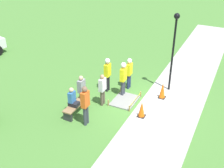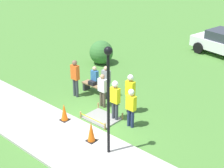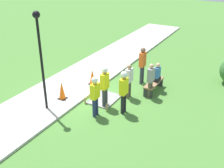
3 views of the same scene
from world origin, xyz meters
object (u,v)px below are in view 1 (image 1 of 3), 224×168
traffic_cone_near_patch (142,109)px  bystander_in_white_shirt (82,89)px  person_seated_on_bench (73,99)px  bystander_in_orange_shirt (85,103)px  worker_trainee (123,76)px  worker_assistant (107,72)px  worker_supervisor (129,71)px  park_bench (76,106)px  lamppost_near (174,42)px  bystander_in_gray_shirt (102,88)px  traffic_cone_far_patch (162,90)px

traffic_cone_near_patch → bystander_in_white_shirt: bearing=95.8°
person_seated_on_bench → bystander_in_orange_shirt: size_ratio=0.48×
worker_trainee → worker_assistant: bearing=85.7°
worker_supervisor → bystander_in_white_shirt: size_ratio=1.06×
worker_supervisor → park_bench: bearing=158.6°
bystander_in_white_shirt → person_seated_on_bench: bearing=-179.5°
bystander_in_white_shirt → lamppost_near: 4.90m
traffic_cone_near_patch → person_seated_on_bench: (-1.06, 2.86, 0.35)m
worker_assistant → bystander_in_orange_shirt: bystander_in_orange_shirt is taller
bystander_in_orange_shirt → lamppost_near: size_ratio=0.47×
person_seated_on_bench → lamppost_near: size_ratio=0.22×
park_bench → worker_supervisor: size_ratio=0.93×
bystander_in_gray_shirt → worker_assistant: bearing=16.8°
traffic_cone_far_patch → bystander_in_orange_shirt: size_ratio=0.44×
park_bench → bystander_in_gray_shirt: bearing=-33.5°
bystander_in_orange_shirt → bystander_in_white_shirt: bystander_in_orange_shirt is taller
worker_supervisor → bystander_in_orange_shirt: 3.72m
person_seated_on_bench → worker_supervisor: size_ratio=0.53×
worker_assistant → lamppost_near: bearing=-64.7°
person_seated_on_bench → lamppost_near: bearing=-39.9°
park_bench → lamppost_near: 5.49m
traffic_cone_far_patch → park_bench: size_ratio=0.52×
worker_supervisor → traffic_cone_far_patch: bearing=-100.1°
park_bench → person_seated_on_bench: person_seated_on_bench is taller
bystander_in_white_shirt → park_bench: bearing=-174.6°
worker_assistant → worker_trainee: (-0.07, -0.90, -0.01)m
worker_supervisor → bystander_in_orange_shirt: bystander_in_orange_shirt is taller
lamppost_near → bystander_in_white_shirt: bearing=133.8°
park_bench → bystander_in_white_shirt: bearing=5.4°
traffic_cone_near_patch → worker_assistant: worker_assistant is taller
bystander_in_orange_shirt → bystander_in_gray_shirt: (1.68, 0.09, -0.17)m
traffic_cone_far_patch → park_bench: (-2.81, 3.15, -0.17)m
person_seated_on_bench → traffic_cone_near_patch: bearing=-69.6°
person_seated_on_bench → worker_supervisor: 3.57m
worker_supervisor → bystander_in_orange_shirt: bearing=173.9°
bystander_in_white_shirt → bystander_in_orange_shirt: bearing=-142.0°
bystander_in_gray_shirt → lamppost_near: (2.62, -2.48, 1.80)m
person_seated_on_bench → bystander_in_gray_shirt: bearing=-31.6°
lamppost_near → park_bench: bearing=139.3°
traffic_cone_far_patch → park_bench: traffic_cone_far_patch is taller
worker_trainee → bystander_in_white_shirt: worker_trainee is taller
park_bench → lamppost_near: bearing=-40.7°
traffic_cone_near_patch → lamppost_near: (2.86, -0.42, 2.22)m
traffic_cone_near_patch → traffic_cone_far_patch: bearing=-10.2°
bystander_in_white_shirt → worker_supervisor: bearing=-26.9°
park_bench → worker_assistant: worker_assistant is taller
traffic_cone_near_patch → worker_supervisor: 2.80m
worker_supervisor → worker_trainee: 0.82m
traffic_cone_far_patch → worker_trainee: size_ratio=0.45×
worker_trainee → bystander_in_gray_shirt: bearing=156.6°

